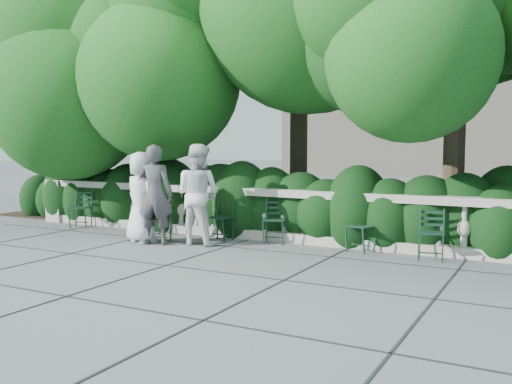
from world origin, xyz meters
The scene contains 14 objects.
ground centered at (0.00, 0.00, 0.00)m, with size 90.00×90.00×0.00m, color #565A5E.
balustrade centered at (0.00, 1.80, 0.49)m, with size 12.00×0.44×1.00m.
shrub_hedge centered at (0.00, 3.00, 0.00)m, with size 15.00×2.60×1.70m, color black, non-canonical shape.
tree_canopy centered at (0.69, 3.19, 3.96)m, with size 15.04×6.52×6.78m.
chair_a centered at (-4.49, 1.13, 0.00)m, with size 0.44×0.48×0.84m, color black, non-canonical shape.
chair_b centered at (-0.94, 1.16, 0.00)m, with size 0.44×0.48×0.84m, color black, non-canonical shape.
chair_c centered at (-2.55, 1.29, 0.00)m, with size 0.44×0.48×0.84m, color black, non-canonical shape.
chair_d centered at (3.03, 1.16, 0.00)m, with size 0.44×0.48×0.84m, color black, non-canonical shape.
chair_e centered at (0.17, 1.35, 0.00)m, with size 0.44×0.48×0.84m, color black, non-canonical shape.
chair_f centered at (1.75, 1.33, 0.00)m, with size 0.44×0.48×0.84m, color black, non-canonical shape.
chair_weathered centered at (-1.77, 0.35, 0.00)m, with size 0.44×0.48×0.84m, color black, non-canonical shape.
person_businessman centered at (-2.15, 0.44, 0.86)m, with size 0.84×0.54×1.71m, color silver.
person_woman_grey centered at (-1.79, 0.39, 0.92)m, with size 0.67×0.44×1.85m, color #3C3B40.
person_casual_man centered at (-1.11, 0.79, 0.93)m, with size 0.90×0.70×1.86m, color white.
Camera 1 is at (4.77, -7.93, 1.89)m, focal length 40.00 mm.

